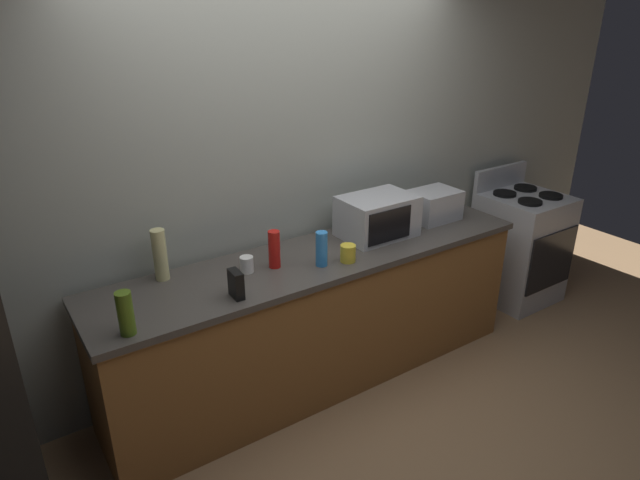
{
  "coord_description": "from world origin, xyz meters",
  "views": [
    {
      "loc": [
        -1.71,
        -2.14,
        2.32
      ],
      "look_at": [
        0.0,
        0.4,
        1.0
      ],
      "focal_mm": 30.92,
      "sensor_mm": 36.0,
      "label": 1
    }
  ],
  "objects_px": {
    "cordless_phone": "(236,284)",
    "mug_yellow": "(348,253)",
    "bottle_hot_sauce": "(274,249)",
    "stove_range": "(520,246)",
    "bottle_olive_oil": "(126,313)",
    "bottle_vinegar": "(160,255)",
    "microwave": "(377,216)",
    "toaster_oven": "(434,205)",
    "bottle_spray_cleaner": "(322,249)",
    "mug_white": "(247,264)"
  },
  "relations": [
    {
      "from": "stove_range",
      "to": "bottle_vinegar",
      "type": "distance_m",
      "value": 2.97
    },
    {
      "from": "mug_white",
      "to": "stove_range",
      "type": "bearing_deg",
      "value": -1.03
    },
    {
      "from": "cordless_phone",
      "to": "microwave",
      "type": "bearing_deg",
      "value": 14.41
    },
    {
      "from": "microwave",
      "to": "toaster_oven",
      "type": "xyz_separation_m",
      "value": [
        0.53,
        0.01,
        -0.03
      ]
    },
    {
      "from": "bottle_vinegar",
      "to": "bottle_olive_oil",
      "type": "xyz_separation_m",
      "value": [
        -0.32,
        -0.45,
        -0.04
      ]
    },
    {
      "from": "stove_range",
      "to": "mug_white",
      "type": "bearing_deg",
      "value": 178.97
    },
    {
      "from": "bottle_vinegar",
      "to": "bottle_hot_sauce",
      "type": "relative_size",
      "value": 1.32
    },
    {
      "from": "bottle_spray_cleaner",
      "to": "bottle_olive_oil",
      "type": "xyz_separation_m",
      "value": [
        -1.16,
        -0.1,
        0.0
      ]
    },
    {
      "from": "microwave",
      "to": "bottle_olive_oil",
      "type": "distance_m",
      "value": 1.73
    },
    {
      "from": "mug_yellow",
      "to": "mug_white",
      "type": "relative_size",
      "value": 1.11
    },
    {
      "from": "bottle_vinegar",
      "to": "bottle_spray_cleaner",
      "type": "distance_m",
      "value": 0.91
    },
    {
      "from": "bottle_hot_sauce",
      "to": "bottle_olive_oil",
      "type": "xyz_separation_m",
      "value": [
        -0.92,
        -0.23,
        -0.0
      ]
    },
    {
      "from": "microwave",
      "to": "mug_white",
      "type": "height_order",
      "value": "microwave"
    },
    {
      "from": "stove_range",
      "to": "mug_yellow",
      "type": "bearing_deg",
      "value": -175.06
    },
    {
      "from": "toaster_oven",
      "to": "cordless_phone",
      "type": "xyz_separation_m",
      "value": [
        -1.66,
        -0.25,
        -0.03
      ]
    },
    {
      "from": "stove_range",
      "to": "bottle_olive_oil",
      "type": "distance_m",
      "value": 3.28
    },
    {
      "from": "microwave",
      "to": "bottle_hot_sauce",
      "type": "height_order",
      "value": "microwave"
    },
    {
      "from": "stove_range",
      "to": "cordless_phone",
      "type": "height_order",
      "value": "stove_range"
    },
    {
      "from": "stove_range",
      "to": "cordless_phone",
      "type": "xyz_separation_m",
      "value": [
        -2.65,
        -0.19,
        0.51
      ]
    },
    {
      "from": "cordless_phone",
      "to": "bottle_hot_sauce",
      "type": "relative_size",
      "value": 0.67
    },
    {
      "from": "microwave",
      "to": "bottle_hot_sauce",
      "type": "distance_m",
      "value": 0.8
    },
    {
      "from": "stove_range",
      "to": "bottle_hot_sauce",
      "type": "height_order",
      "value": "bottle_hot_sauce"
    },
    {
      "from": "stove_range",
      "to": "toaster_oven",
      "type": "xyz_separation_m",
      "value": [
        -0.99,
        0.06,
        0.54
      ]
    },
    {
      "from": "bottle_hot_sauce",
      "to": "mug_yellow",
      "type": "bearing_deg",
      "value": -23.94
    },
    {
      "from": "mug_yellow",
      "to": "bottle_vinegar",
      "type": "bearing_deg",
      "value": 158.36
    },
    {
      "from": "cordless_phone",
      "to": "toaster_oven",
      "type": "bearing_deg",
      "value": 11.17
    },
    {
      "from": "bottle_vinegar",
      "to": "bottle_olive_oil",
      "type": "distance_m",
      "value": 0.56
    },
    {
      "from": "toaster_oven",
      "to": "bottle_spray_cleaner",
      "type": "relative_size",
      "value": 1.62
    },
    {
      "from": "microwave",
      "to": "mug_white",
      "type": "bearing_deg",
      "value": -179.8
    },
    {
      "from": "stove_range",
      "to": "cordless_phone",
      "type": "distance_m",
      "value": 2.71
    },
    {
      "from": "cordless_phone",
      "to": "mug_white",
      "type": "distance_m",
      "value": 0.3
    },
    {
      "from": "microwave",
      "to": "stove_range",
      "type": "bearing_deg",
      "value": -1.82
    },
    {
      "from": "cordless_phone",
      "to": "bottle_vinegar",
      "type": "xyz_separation_m",
      "value": [
        -0.25,
        0.42,
        0.07
      ]
    },
    {
      "from": "cordless_phone",
      "to": "bottle_vinegar",
      "type": "distance_m",
      "value": 0.49
    },
    {
      "from": "mug_white",
      "to": "mug_yellow",
      "type": "bearing_deg",
      "value": -20.41
    },
    {
      "from": "cordless_phone",
      "to": "mug_white",
      "type": "xyz_separation_m",
      "value": [
        0.18,
        0.23,
        -0.03
      ]
    },
    {
      "from": "bottle_spray_cleaner",
      "to": "mug_yellow",
      "type": "bearing_deg",
      "value": -15.19
    },
    {
      "from": "bottle_vinegar",
      "to": "microwave",
      "type": "bearing_deg",
      "value": -7.42
    },
    {
      "from": "mug_yellow",
      "to": "stove_range",
      "type": "bearing_deg",
      "value": 4.94
    },
    {
      "from": "toaster_oven",
      "to": "bottle_olive_oil",
      "type": "xyz_separation_m",
      "value": [
        -2.24,
        -0.28,
        0.0
      ]
    },
    {
      "from": "mug_white",
      "to": "bottle_vinegar",
      "type": "bearing_deg",
      "value": 156.79
    },
    {
      "from": "cordless_phone",
      "to": "mug_yellow",
      "type": "height_order",
      "value": "cordless_phone"
    },
    {
      "from": "bottle_vinegar",
      "to": "bottle_spray_cleaner",
      "type": "relative_size",
      "value": 1.41
    },
    {
      "from": "mug_white",
      "to": "bottle_hot_sauce",
      "type": "bearing_deg",
      "value": -11.2
    },
    {
      "from": "stove_range",
      "to": "mug_yellow",
      "type": "xyz_separation_m",
      "value": [
        -1.91,
        -0.17,
        0.49
      ]
    },
    {
      "from": "mug_yellow",
      "to": "bottle_olive_oil",
      "type": "bearing_deg",
      "value": -177.5
    },
    {
      "from": "microwave",
      "to": "toaster_oven",
      "type": "height_order",
      "value": "microwave"
    },
    {
      "from": "cordless_phone",
      "to": "stove_range",
      "type": "bearing_deg",
      "value": 6.73
    },
    {
      "from": "microwave",
      "to": "bottle_olive_oil",
      "type": "height_order",
      "value": "microwave"
    },
    {
      "from": "microwave",
      "to": "bottle_vinegar",
      "type": "height_order",
      "value": "bottle_vinegar"
    }
  ]
}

